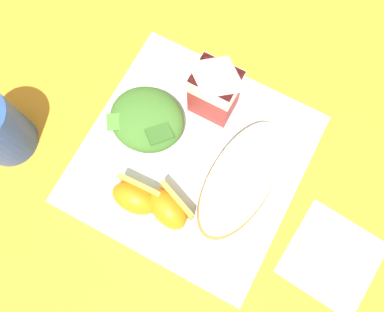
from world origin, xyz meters
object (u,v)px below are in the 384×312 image
object	(u,v)px
orange_wedge_middle	(168,208)
paper_napkin	(332,258)
cheesy_pizza_bread	(241,178)
orange_wedge_front	(135,197)
milk_carton	(215,88)
green_salad_pile	(147,119)
white_plate	(192,160)

from	to	relation	value
orange_wedge_middle	paper_napkin	size ratio (longest dim) A/B	0.63
cheesy_pizza_bread	paper_napkin	size ratio (longest dim) A/B	1.58
paper_napkin	orange_wedge_middle	bearing A→B (deg)	-167.81
orange_wedge_middle	paper_napkin	xyz separation A→B (m)	(0.21, 0.05, -0.03)
orange_wedge_front	cheesy_pizza_bread	bearing A→B (deg)	38.31
milk_carton	orange_wedge_middle	size ratio (longest dim) A/B	1.60
green_salad_pile	milk_carton	size ratio (longest dim) A/B	0.91
cheesy_pizza_bread	orange_wedge_middle	world-z (taller)	orange_wedge_middle
green_salad_pile	orange_wedge_middle	size ratio (longest dim) A/B	1.45
green_salad_pile	orange_wedge_middle	world-z (taller)	green_salad_pile
white_plate	milk_carton	world-z (taller)	milk_carton
cheesy_pizza_bread	orange_wedge_middle	size ratio (longest dim) A/B	2.53
green_salad_pile	paper_napkin	world-z (taller)	green_salad_pile
white_plate	orange_wedge_front	xyz separation A→B (m)	(-0.04, -0.08, 0.03)
white_plate	green_salad_pile	world-z (taller)	green_salad_pile
white_plate	paper_napkin	xyz separation A→B (m)	(0.22, -0.03, -0.01)
green_salad_pile	paper_napkin	xyz separation A→B (m)	(0.29, -0.04, -0.03)
orange_wedge_middle	white_plate	bearing A→B (deg)	95.32
white_plate	milk_carton	xyz separation A→B (m)	(-0.01, 0.08, 0.07)
green_salad_pile	orange_wedge_front	xyz separation A→B (m)	(0.04, -0.10, -0.00)
paper_napkin	white_plate	bearing A→B (deg)	172.34
orange_wedge_middle	paper_napkin	bearing A→B (deg)	12.19
cheesy_pizza_bread	paper_napkin	world-z (taller)	cheesy_pizza_bread
orange_wedge_front	milk_carton	bearing A→B (deg)	80.61
orange_wedge_middle	cheesy_pizza_bread	bearing A→B (deg)	50.60
orange_wedge_front	white_plate	bearing A→B (deg)	66.23
cheesy_pizza_bread	orange_wedge_front	world-z (taller)	orange_wedge_front
white_plate	orange_wedge_front	size ratio (longest dim) A/B	4.57
paper_napkin	milk_carton	bearing A→B (deg)	154.63
white_plate	cheesy_pizza_bread	distance (m)	0.07
cheesy_pizza_bread	milk_carton	xyz separation A→B (m)	(-0.08, 0.08, 0.04)
cheesy_pizza_bread	milk_carton	size ratio (longest dim) A/B	1.58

